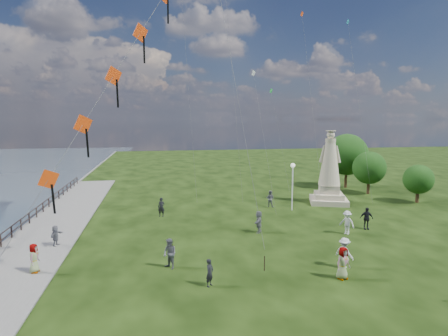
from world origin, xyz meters
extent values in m
cube|color=slate|center=(-14.00, 8.00, 0.05)|extent=(5.00, 60.00, 0.10)
cylinder|color=black|center=(-16.30, 10.00, 0.50)|extent=(0.11, 0.11, 1.00)
cylinder|color=black|center=(-16.30, 12.00, 0.50)|extent=(0.11, 0.11, 1.00)
cylinder|color=black|center=(-16.30, 14.00, 0.50)|extent=(0.11, 0.11, 1.00)
cylinder|color=black|center=(-16.30, 16.00, 0.50)|extent=(0.11, 0.11, 1.00)
cylinder|color=black|center=(-16.30, 18.00, 0.50)|extent=(0.11, 0.11, 1.00)
cylinder|color=black|center=(-16.30, 20.00, 0.50)|extent=(0.11, 0.11, 1.00)
cylinder|color=black|center=(-16.30, 22.00, 0.50)|extent=(0.11, 0.11, 1.00)
cylinder|color=black|center=(-16.30, 24.00, 0.50)|extent=(0.11, 0.11, 1.00)
cylinder|color=black|center=(-16.30, 26.00, 0.50)|extent=(0.11, 0.11, 1.00)
cylinder|color=black|center=(-16.30, 28.00, 0.50)|extent=(0.11, 0.11, 1.00)
cylinder|color=black|center=(-16.30, 30.00, 0.50)|extent=(0.11, 0.11, 1.00)
cylinder|color=black|center=(-16.30, 32.00, 0.50)|extent=(0.11, 0.11, 1.00)
cylinder|color=black|center=(-16.30, 34.00, 0.50)|extent=(0.11, 0.11, 1.00)
cylinder|color=black|center=(-16.30, 36.00, 0.50)|extent=(0.11, 0.11, 1.00)
cube|color=black|center=(-16.30, 10.00, 0.98)|extent=(0.06, 52.00, 0.06)
cube|color=black|center=(-16.30, 10.00, 0.55)|extent=(0.06, 52.00, 0.06)
cube|color=beige|center=(12.37, 19.12, 0.27)|extent=(4.85, 4.85, 0.54)
cube|color=beige|center=(12.37, 19.12, 0.81)|extent=(3.69, 3.69, 0.54)
cube|color=beige|center=(12.37, 19.12, 1.53)|extent=(2.54, 2.54, 0.90)
cylinder|color=beige|center=(12.37, 19.12, 6.67)|extent=(1.38, 1.38, 0.36)
sphere|color=beige|center=(12.37, 19.12, 7.23)|extent=(0.83, 0.83, 0.83)
cylinder|color=beige|center=(12.37, 19.12, 7.66)|extent=(0.99, 0.99, 0.09)
cylinder|color=silver|center=(7.39, 16.78, 2.15)|extent=(0.13, 0.13, 4.30)
sphere|color=white|center=(7.39, 16.78, 4.43)|extent=(0.43, 0.43, 0.43)
cylinder|color=#382314|center=(19.27, 22.87, 0.97)|extent=(0.36, 0.36, 1.94)
sphere|color=#1B3A0F|center=(19.27, 22.87, 3.15)|extent=(3.87, 3.87, 3.87)
cylinder|color=#382314|center=(21.82, 17.62, 0.78)|extent=(0.36, 0.36, 1.56)
sphere|color=#1B3A0F|center=(21.82, 17.62, 2.53)|extent=(3.11, 3.11, 3.11)
cylinder|color=#382314|center=(18.68, 27.21, 1.33)|extent=(0.36, 0.36, 2.67)
sphere|color=#1B3A0F|center=(18.68, 27.21, 4.33)|extent=(5.33, 5.33, 5.33)
imported|color=black|center=(-2.96, 1.57, 0.75)|extent=(0.62, 0.65, 1.50)
imported|color=#595960|center=(-4.95, 4.35, 0.91)|extent=(0.98, 1.03, 1.82)
imported|color=silver|center=(5.37, 2.66, 0.91)|extent=(1.10, 1.32, 1.82)
imported|color=#595960|center=(4.47, 1.14, 0.92)|extent=(1.02, 0.79, 1.84)
imported|color=#595960|center=(-12.64, 9.65, 0.72)|extent=(0.98, 1.45, 1.44)
imported|color=black|center=(-5.24, 16.64, 0.88)|extent=(0.74, 0.61, 1.76)
imported|color=#595960|center=(5.70, 18.55, 0.84)|extent=(0.96, 0.87, 1.68)
imported|color=silver|center=(8.82, 8.70, 0.92)|extent=(1.19, 1.32, 1.84)
imported|color=black|center=(11.03, 9.64, 0.90)|extent=(1.14, 0.73, 1.80)
imported|color=#595960|center=(-12.66, 4.96, 0.85)|extent=(0.62, 0.89, 1.70)
imported|color=#595960|center=(2.20, 10.31, 0.87)|extent=(1.25, 1.75, 1.74)
cube|color=#E23F0D|center=(-10.68, 1.52, 6.02)|extent=(0.87, 0.64, 1.03)
cube|color=black|center=(-10.50, 1.42, 5.07)|extent=(0.10, 0.28, 1.48)
cube|color=#E23F0D|center=(-9.23, 2.82, 8.60)|extent=(0.87, 0.64, 1.03)
cube|color=black|center=(-9.05, 2.72, 7.65)|extent=(0.10, 0.28, 1.48)
cube|color=#E23F0D|center=(-7.78, 4.11, 11.18)|extent=(0.87, 0.64, 1.03)
cube|color=black|center=(-7.60, 4.01, 10.23)|extent=(0.10, 0.28, 1.48)
cube|color=#E23F0D|center=(-6.33, 5.41, 13.76)|extent=(0.87, 0.64, 1.03)
cube|color=black|center=(-6.15, 5.31, 12.81)|extent=(0.10, 0.28, 1.48)
cube|color=black|center=(-4.71, 6.60, 15.39)|extent=(0.10, 0.28, 1.48)
cylinder|color=black|center=(0.50, 3.00, 0.45)|extent=(0.06, 0.06, 0.90)
cube|color=silver|center=(4.26, 20.17, 13.48)|extent=(0.51, 0.39, 0.57)
cylinder|color=#595959|center=(4.76, 17.67, 6.76)|extent=(1.02, 5.02, 13.43)
cube|color=#E23F0D|center=(11.80, 26.54, 21.24)|extent=(0.51, 0.39, 0.57)
cylinder|color=#595959|center=(12.30, 24.04, 10.64)|extent=(1.02, 5.02, 21.19)
cylinder|color=#595959|center=(-1.94, 23.97, 11.55)|extent=(1.02, 5.02, 23.00)
cube|color=green|center=(9.40, 30.55, 12.55)|extent=(0.51, 0.39, 0.57)
cylinder|color=#595959|center=(9.90, 28.05, 6.30)|extent=(1.02, 5.02, 12.50)
cylinder|color=#595959|center=(2.91, 23.35, 11.73)|extent=(1.02, 5.02, 23.36)
cube|color=teal|center=(15.72, 22.81, 19.60)|extent=(0.51, 0.39, 0.57)
cylinder|color=#595959|center=(16.22, 20.31, 9.82)|extent=(1.02, 5.02, 19.55)
camera|label=1|loc=(-5.64, -17.26, 8.85)|focal=30.00mm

